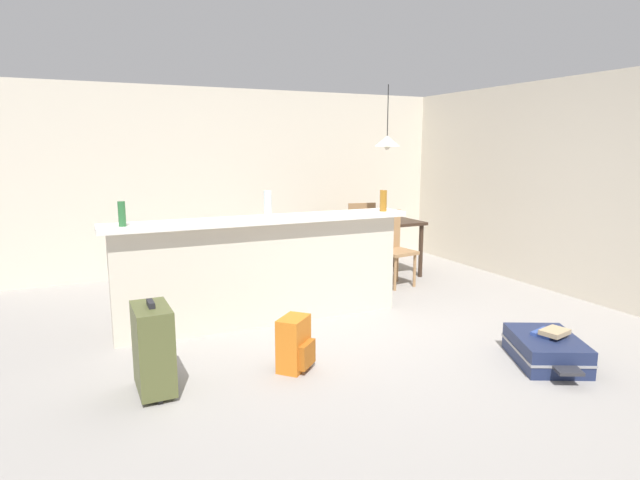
# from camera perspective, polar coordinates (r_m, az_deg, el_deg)

# --- Properties ---
(ground_plane) EXTENTS (13.00, 13.00, 0.05)m
(ground_plane) POSITION_cam_1_polar(r_m,az_deg,el_deg) (5.01, 2.07, -10.29)
(ground_plane) COLOR gray
(wall_back) EXTENTS (6.60, 0.10, 2.50)m
(wall_back) POSITION_cam_1_polar(r_m,az_deg,el_deg) (7.56, -8.41, 6.40)
(wall_back) COLOR beige
(wall_back) RESTS_ON ground_plane
(wall_right) EXTENTS (0.10, 6.00, 2.50)m
(wall_right) POSITION_cam_1_polar(r_m,az_deg,el_deg) (6.87, 24.37, 5.26)
(wall_right) COLOR beige
(wall_right) RESTS_ON ground_plane
(partition_half_wall) EXTENTS (2.80, 0.20, 1.01)m
(partition_half_wall) POSITION_cam_1_polar(r_m,az_deg,el_deg) (5.15, -6.01, -3.64)
(partition_half_wall) COLOR beige
(partition_half_wall) RESTS_ON ground_plane
(bar_countertop) EXTENTS (2.96, 0.40, 0.05)m
(bar_countertop) POSITION_cam_1_polar(r_m,az_deg,el_deg) (5.05, -6.12, 2.19)
(bar_countertop) COLOR white
(bar_countertop) RESTS_ON partition_half_wall
(bottle_green) EXTENTS (0.06, 0.06, 0.21)m
(bottle_green) POSITION_cam_1_polar(r_m,az_deg,el_deg) (4.72, -20.61, 2.66)
(bottle_green) COLOR #2D6B38
(bottle_green) RESTS_ON bar_countertop
(bottle_clear) EXTENTS (0.07, 0.07, 0.25)m
(bottle_clear) POSITION_cam_1_polar(r_m,az_deg,el_deg) (5.00, -5.66, 3.88)
(bottle_clear) COLOR silver
(bottle_clear) RESTS_ON bar_countertop
(bottle_amber) EXTENTS (0.07, 0.07, 0.22)m
(bottle_amber) POSITION_cam_1_polar(r_m,az_deg,el_deg) (5.50, 6.85, 4.24)
(bottle_amber) COLOR #9E661E
(bottle_amber) RESTS_ON bar_countertop
(dining_table) EXTENTS (1.10, 0.80, 0.74)m
(dining_table) POSITION_cam_1_polar(r_m,az_deg,el_deg) (7.10, 6.09, 1.31)
(dining_table) COLOR #332319
(dining_table) RESTS_ON ground_plane
(dining_chair_near_partition) EXTENTS (0.46, 0.46, 0.93)m
(dining_chair_near_partition) POSITION_cam_1_polar(r_m,az_deg,el_deg) (6.64, 7.82, -0.47)
(dining_chair_near_partition) COLOR #9E754C
(dining_chair_near_partition) RESTS_ON ground_plane
(dining_chair_far_side) EXTENTS (0.46, 0.46, 0.93)m
(dining_chair_far_side) POSITION_cam_1_polar(r_m,az_deg,el_deg) (7.67, 4.28, 1.00)
(dining_chair_far_side) COLOR #9E754C
(dining_chair_far_side) RESTS_ON ground_plane
(pendant_lamp) EXTENTS (0.34, 0.34, 0.83)m
(pendant_lamp) POSITION_cam_1_polar(r_m,az_deg,el_deg) (7.01, 7.27, 10.57)
(pendant_lamp) COLOR black
(suitcase_flat_navy) EXTENTS (0.75, 0.89, 0.22)m
(suitcase_flat_navy) POSITION_cam_1_polar(r_m,az_deg,el_deg) (4.69, 23.22, -10.83)
(suitcase_flat_navy) COLOR #1E284C
(suitcase_flat_navy) RESTS_ON ground_plane
(backpack_orange) EXTENTS (0.34, 0.34, 0.42)m
(backpack_orange) POSITION_cam_1_polar(r_m,az_deg,el_deg) (4.18, -2.76, -11.21)
(backpack_orange) COLOR orange
(backpack_orange) RESTS_ON ground_plane
(suitcase_upright_olive) EXTENTS (0.25, 0.44, 0.67)m
(suitcase_upright_olive) POSITION_cam_1_polar(r_m,az_deg,el_deg) (3.94, -17.57, -11.05)
(suitcase_upright_olive) COLOR #51562D
(suitcase_upright_olive) RESTS_ON ground_plane
(book_stack) EXTENTS (0.26, 0.28, 0.06)m
(book_stack) POSITION_cam_1_polar(r_m,az_deg,el_deg) (4.66, 23.70, -9.12)
(book_stack) COLOR #334C99
(book_stack) RESTS_ON suitcase_flat_navy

